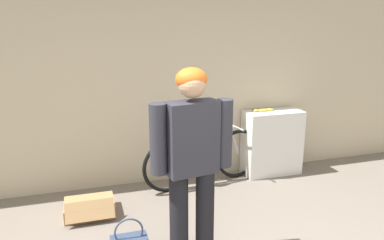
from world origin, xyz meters
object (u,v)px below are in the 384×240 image
bicycle (205,158)px  cardboard_box (90,208)px  banana (262,110)px  person (192,155)px

bicycle → cardboard_box: bicycle is taller
banana → bicycle: bearing=-172.0°
banana → cardboard_box: banana is taller
person → cardboard_box: 1.64m
cardboard_box → banana: bearing=12.1°
bicycle → cardboard_box: (-1.46, -0.38, -0.28)m
bicycle → banana: (0.85, 0.12, 0.54)m
person → cardboard_box: size_ratio=3.22×
bicycle → cardboard_box: 1.53m
bicycle → person: bearing=-121.9°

